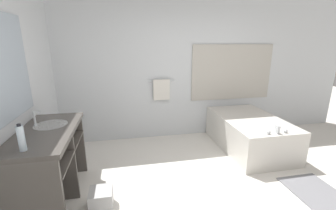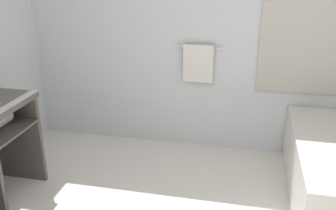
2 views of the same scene
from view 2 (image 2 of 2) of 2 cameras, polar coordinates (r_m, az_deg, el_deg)
name	(u,v)px [view 2 (image 2 of 2)]	position (r m, az deg, el deg)	size (l,w,h in m)	color
wall_back_with_blinds	(233,29)	(3.95, 9.93, 11.39)	(7.40, 0.13, 2.70)	silver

